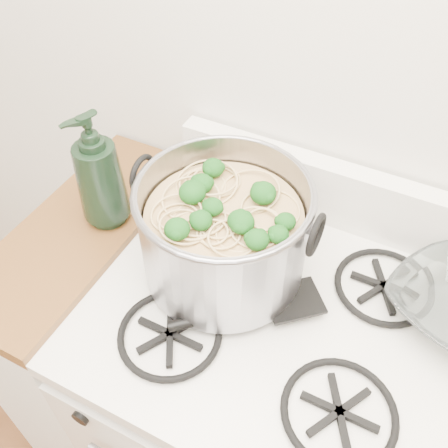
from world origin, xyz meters
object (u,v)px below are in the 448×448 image
Objects in this scene: gas_range at (266,410)px; bottle at (98,171)px; stock_pot at (224,234)px; spatula at (294,298)px.

gas_range is 3.24× the size of bottle.
gas_range is 0.61m from stock_pot.
gas_range is 2.98× the size of spatula.
stock_pot is 0.19m from spatula.
bottle is (-0.31, 0.01, 0.03)m from stock_pot.
spatula is (0.02, 0.02, 0.50)m from gas_range.
stock_pot is (-0.15, 0.04, 0.59)m from gas_range.
spatula reaches higher than gas_range.
bottle reaches higher than gas_range.
bottle is (-0.46, 0.05, 0.63)m from gas_range.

